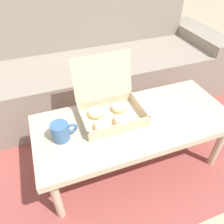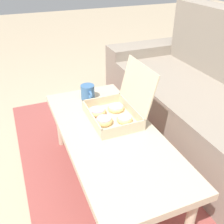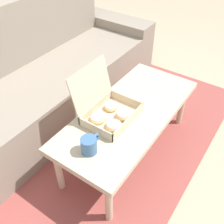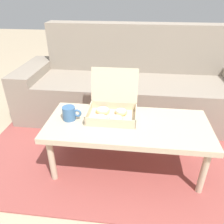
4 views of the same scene
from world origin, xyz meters
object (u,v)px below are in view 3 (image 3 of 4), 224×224
couch (41,82)px  coffee_table (129,116)px  pastry_box (108,111)px  coffee_mug (89,145)px

couch → coffee_table: couch is taller
coffee_table → pastry_box: 0.18m
coffee_table → coffee_mug: (-0.41, 0.01, 0.09)m
couch → pastry_box: 0.79m
couch → coffee_table: size_ratio=2.03×
couch → coffee_mug: size_ratio=16.85×
couch → pastry_box: bearing=-99.3°
couch → coffee_mug: couch is taller
couch → pastry_box: couch is taller
coffee_table → coffee_mug: 0.42m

